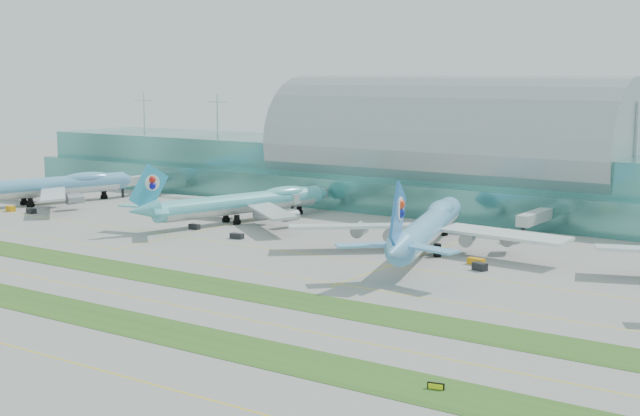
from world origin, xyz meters
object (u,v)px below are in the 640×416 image
Objects in this scene: airliner_a at (39,186)px; taxiway_sign_east at (436,386)px; airliner_b at (242,202)px; airliner_c at (428,225)px; terminal at (447,165)px.

airliner_a is 29.85× the size of taxiway_sign_east.
airliner_b is at bearing 127.19° from taxiway_sign_east.
airliner_c is at bearing 6.75° from airliner_b.
terminal reaches higher than airliner_a.
airliner_c is 31.51× the size of taxiway_sign_east.
taxiway_sign_east is (113.15, -95.51, -5.51)m from airliner_b.
terminal reaches higher than airliner_c.
airliner_c is (145.53, 2.03, 0.35)m from airliner_a.
terminal is 71.45m from airliner_b.
airliner_a is (-115.64, -72.19, -7.83)m from terminal.
airliner_c is at bearing 18.13° from airliner_a.
airliner_b is 0.90× the size of airliner_c.
taxiway_sign_east is (76.02, -156.00, -13.71)m from terminal.
airliner_a reaches higher than taxiway_sign_east.
airliner_a is 79.38m from airliner_b.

